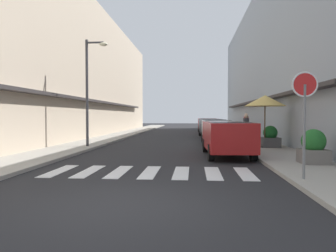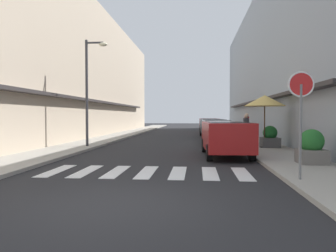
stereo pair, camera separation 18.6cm
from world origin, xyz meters
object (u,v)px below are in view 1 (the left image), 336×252
(pedestrian_walking_near, at_px, (246,128))
(parked_car_mid, at_px, (217,129))
(parked_car_distant, at_px, (208,124))
(planter_midblock, at_px, (270,138))
(parked_car_near, at_px, (227,135))
(planter_corner, at_px, (313,147))
(round_street_sign, at_px, (305,97))
(pedestrian_walking_far, at_px, (246,125))
(cafe_umbrella, at_px, (265,101))
(parked_car_far, at_px, (211,126))
(street_lamp, at_px, (90,82))

(pedestrian_walking_near, bearing_deg, parked_car_mid, -35.74)
(parked_car_distant, relative_size, planter_midblock, 4.05)
(parked_car_near, xyz_separation_m, planter_corner, (2.63, -2.54, -0.26))
(parked_car_near, xyz_separation_m, pedestrian_walking_near, (1.62, 5.09, 0.09))
(planter_corner, relative_size, planter_midblock, 1.05)
(parked_car_distant, xyz_separation_m, planter_midblock, (2.51, -15.42, -0.32))
(parked_car_distant, bearing_deg, planter_midblock, -80.76)
(round_street_sign, distance_m, planter_midblock, 8.55)
(pedestrian_walking_far, bearing_deg, parked_car_mid, 97.12)
(cafe_umbrella, bearing_deg, planter_corner, -85.31)
(planter_corner, height_order, planter_midblock, planter_corner)
(parked_car_distant, distance_m, pedestrian_walking_near, 13.43)
(parked_car_far, distance_m, street_lamp, 11.86)
(parked_car_mid, relative_size, round_street_sign, 1.59)
(planter_corner, xyz_separation_m, pedestrian_walking_near, (-1.00, 7.63, 0.35))
(cafe_umbrella, xyz_separation_m, planter_midblock, (0.32, 0.19, -1.86))
(parked_car_near, relative_size, pedestrian_walking_far, 2.51)
(parked_car_distant, distance_m, round_street_sign, 23.81)
(parked_car_far, relative_size, cafe_umbrella, 1.68)
(street_lamp, bearing_deg, parked_car_distant, 66.48)
(cafe_umbrella, height_order, planter_midblock, cafe_umbrella)
(street_lamp, relative_size, cafe_umbrella, 2.11)
(pedestrian_walking_far, bearing_deg, planter_midblock, 129.26)
(planter_midblock, distance_m, pedestrian_walking_far, 6.84)
(parked_car_distant, xyz_separation_m, round_street_sign, (1.38, -23.74, 1.27))
(planter_corner, bearing_deg, parked_car_distant, 97.14)
(planter_midblock, bearing_deg, planter_corner, -88.79)
(round_street_sign, distance_m, pedestrian_walking_far, 15.22)
(parked_car_near, xyz_separation_m, parked_car_distant, (0.00, 18.42, -0.00))
(parked_car_far, height_order, street_lamp, street_lamp)
(pedestrian_walking_far, bearing_deg, parked_car_near, 114.59)
(round_street_sign, bearing_deg, pedestrian_walking_far, 86.19)
(parked_car_near, bearing_deg, parked_car_distant, 90.00)
(parked_car_far, height_order, planter_midblock, parked_car_far)
(street_lamp, distance_m, pedestrian_walking_near, 9.11)
(parked_car_near, relative_size, parked_car_distant, 1.02)
(planter_corner, distance_m, pedestrian_walking_far, 12.38)
(parked_car_far, relative_size, street_lamp, 0.80)
(cafe_umbrella, xyz_separation_m, planter_corner, (0.44, -5.35, -1.81))
(parked_car_near, bearing_deg, pedestrian_walking_near, 72.30)
(parked_car_far, relative_size, planter_midblock, 4.05)
(parked_car_distant, height_order, pedestrian_walking_near, pedestrian_walking_near)
(parked_car_distant, relative_size, round_street_sign, 1.64)
(parked_car_distant, bearing_deg, planter_corner, -82.86)
(round_street_sign, height_order, pedestrian_walking_near, round_street_sign)
(round_street_sign, xyz_separation_m, street_lamp, (-8.20, 8.08, 1.32))
(parked_car_mid, bearing_deg, street_lamp, -155.49)
(parked_car_mid, bearing_deg, planter_midblock, -48.81)
(parked_car_mid, relative_size, parked_car_distant, 0.97)
(parked_car_far, height_order, cafe_umbrella, cafe_umbrella)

